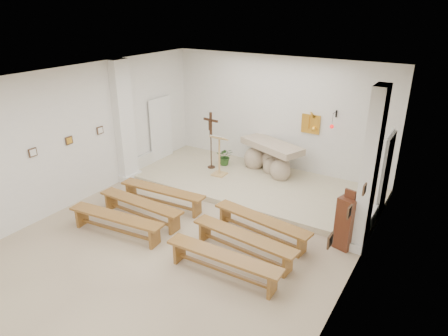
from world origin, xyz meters
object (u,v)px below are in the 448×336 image
Objects in this scene: bench_left_second at (141,206)px; bench_left_third at (116,220)px; crucifix_stand at (211,136)px; donation_pedestal at (346,223)px; bench_right_third at (223,260)px; bench_right_front at (261,223)px; bench_left_front at (162,193)px; lectern at (219,155)px; altar at (271,159)px; bench_right_second at (244,240)px.

bench_left_second is 0.80m from bench_left_third.
crucifix_stand is 1.29× the size of donation_pedestal.
bench_right_third is (-1.69, -2.22, -0.22)m from donation_pedestal.
bench_left_front is at bearing -172.09° from bench_right_front.
lectern is 0.73× the size of crucifix_stand.
altar is 5.06m from bench_left_third.
bench_left_third is at bearing -138.24° from donation_pedestal.
donation_pedestal is at bearing -19.43° from altar.
lectern is 0.93× the size of donation_pedestal.
bench_right_third is (0.00, -0.80, 0.00)m from bench_right_second.
bench_right_front and bench_left_third have the same top height.
donation_pedestal is at bearing 45.01° from bench_right_second.
donation_pedestal is 0.57× the size of bench_left_second.
lectern is at bearing 78.90° from bench_left_third.
altar is at bearing 154.63° from donation_pedestal.
crucifix_stand reaches higher than bench_right_third.
crucifix_stand reaches higher than altar.
bench_left_second is (-2.82, -0.80, 0.00)m from bench_right_front.
lectern is (-1.17, -1.03, 0.24)m from altar.
crucifix_stand is 0.73× the size of bench_left_front.
bench_left_third is at bearing -85.83° from altar.
bench_left_third is (-2.82, -0.80, 0.00)m from bench_right_second.
bench_right_third is at bearing -6.12° from bench_left_third.
altar reaches higher than bench_right_third.
altar is at bearing 60.81° from bench_left_front.
altar is at bearing 66.56° from bench_left_third.
donation_pedestal is (4.18, -1.58, -0.18)m from lectern.
bench_right_third is at bearing -33.79° from bench_left_front.
lectern reaches higher than donation_pedestal.
crucifix_stand is (-1.69, -0.67, 0.62)m from altar.
bench_right_front is at bearing -46.23° from altar.
bench_left_second is 0.99× the size of bench_left_third.
donation_pedestal is at bearing -15.01° from crucifix_stand.
bench_left_second is 0.99× the size of bench_right_second.
bench_left_front is 2.94m from bench_right_second.
lectern reaches higher than bench_left_front.
bench_left_third is at bearing -80.02° from crucifix_stand.
bench_right_second is (-1.69, -1.42, -0.22)m from donation_pedestal.
bench_left_front is 3.25m from bench_right_third.
altar is 5.01m from bench_right_third.
donation_pedestal reaches higher than bench_left_second.
bench_left_third and bench_right_third have the same top height.
bench_right_front is (3.01, -2.55, -0.79)m from crucifix_stand.
bench_left_third is at bearing -142.42° from bench_right_front.
bench_left_front is 0.80m from bench_left_second.
lectern is 0.53× the size of bench_right_second.
lectern is 0.74m from crucifix_stand.
bench_left_third is (-0.00, -1.61, 0.00)m from bench_left_front.
bench_right_front is at bearing -44.11° from lectern.
crucifix_stand is 4.58m from bench_right_second.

